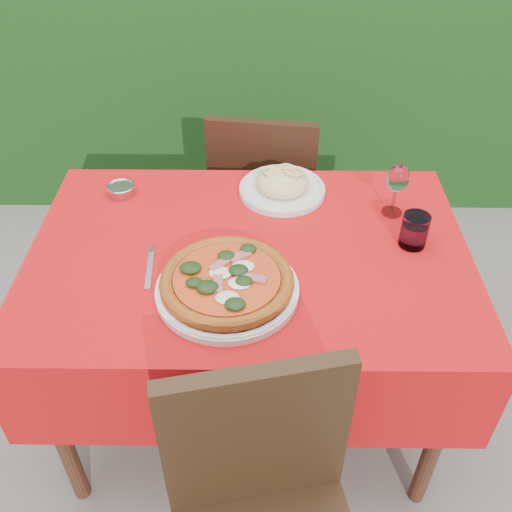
{
  "coord_description": "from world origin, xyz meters",
  "views": [
    {
      "loc": [
        0.03,
        -1.25,
        1.79
      ],
      "look_at": [
        0.02,
        -0.05,
        0.77
      ],
      "focal_mm": 40.0,
      "sensor_mm": 36.0,
      "label": 1
    }
  ],
  "objects_px": {
    "pizza_plate": "(227,283)",
    "water_glass": "(414,232)",
    "fork": "(149,270)",
    "wine_glass": "(398,180)",
    "steel_ramekin": "(121,190)",
    "pasta_plate": "(282,185)",
    "chair_far": "(264,197)"
  },
  "relations": [
    {
      "from": "fork",
      "to": "chair_far",
      "type": "bearing_deg",
      "value": 61.96
    },
    {
      "from": "wine_glass",
      "to": "pizza_plate",
      "type": "bearing_deg",
      "value": -143.67
    },
    {
      "from": "pizza_plate",
      "to": "pasta_plate",
      "type": "relative_size",
      "value": 1.61
    },
    {
      "from": "pasta_plate",
      "to": "pizza_plate",
      "type": "bearing_deg",
      "value": -108.2
    },
    {
      "from": "pizza_plate",
      "to": "steel_ramekin",
      "type": "height_order",
      "value": "pizza_plate"
    },
    {
      "from": "water_glass",
      "to": "fork",
      "type": "height_order",
      "value": "water_glass"
    },
    {
      "from": "pasta_plate",
      "to": "wine_glass",
      "type": "relative_size",
      "value": 1.64
    },
    {
      "from": "chair_far",
      "to": "pasta_plate",
      "type": "xyz_separation_m",
      "value": [
        0.05,
        -0.33,
        0.27
      ]
    },
    {
      "from": "pasta_plate",
      "to": "steel_ramekin",
      "type": "relative_size",
      "value": 3.37
    },
    {
      "from": "fork",
      "to": "pasta_plate",
      "type": "bearing_deg",
      "value": 41.94
    },
    {
      "from": "chair_far",
      "to": "water_glass",
      "type": "distance_m",
      "value": 0.79
    },
    {
      "from": "chair_far",
      "to": "water_glass",
      "type": "bearing_deg",
      "value": 132.72
    },
    {
      "from": "fork",
      "to": "steel_ramekin",
      "type": "bearing_deg",
      "value": 107.17
    },
    {
      "from": "pasta_plate",
      "to": "water_glass",
      "type": "xyz_separation_m",
      "value": [
        0.37,
        -0.26,
        0.02
      ]
    },
    {
      "from": "water_glass",
      "to": "chair_far",
      "type": "bearing_deg",
      "value": 125.18
    },
    {
      "from": "chair_far",
      "to": "wine_glass",
      "type": "height_order",
      "value": "wine_glass"
    },
    {
      "from": "fork",
      "to": "water_glass",
      "type": "bearing_deg",
      "value": 5.21
    },
    {
      "from": "chair_far",
      "to": "water_glass",
      "type": "height_order",
      "value": "chair_far"
    },
    {
      "from": "chair_far",
      "to": "pasta_plate",
      "type": "bearing_deg",
      "value": 106.76
    },
    {
      "from": "wine_glass",
      "to": "fork",
      "type": "xyz_separation_m",
      "value": [
        -0.71,
        -0.28,
        -0.12
      ]
    },
    {
      "from": "chair_far",
      "to": "water_glass",
      "type": "relative_size",
      "value": 8.7
    },
    {
      "from": "water_glass",
      "to": "wine_glass",
      "type": "height_order",
      "value": "wine_glass"
    },
    {
      "from": "pizza_plate",
      "to": "water_glass",
      "type": "relative_size",
      "value": 4.44
    },
    {
      "from": "chair_far",
      "to": "fork",
      "type": "xyz_separation_m",
      "value": [
        -0.32,
        -0.72,
        0.25
      ]
    },
    {
      "from": "pizza_plate",
      "to": "wine_glass",
      "type": "relative_size",
      "value": 2.64
    },
    {
      "from": "chair_far",
      "to": "fork",
      "type": "relative_size",
      "value": 4.25
    },
    {
      "from": "pizza_plate",
      "to": "water_glass",
      "type": "distance_m",
      "value": 0.56
    },
    {
      "from": "wine_glass",
      "to": "steel_ramekin",
      "type": "xyz_separation_m",
      "value": [
        -0.86,
        0.09,
        -0.1
      ]
    },
    {
      "from": "pasta_plate",
      "to": "water_glass",
      "type": "relative_size",
      "value": 2.75
    },
    {
      "from": "pizza_plate",
      "to": "fork",
      "type": "bearing_deg",
      "value": 159.4
    },
    {
      "from": "water_glass",
      "to": "steel_ramekin",
      "type": "xyz_separation_m",
      "value": [
        -0.89,
        0.25,
        -0.03
      ]
    },
    {
      "from": "water_glass",
      "to": "steel_ramekin",
      "type": "height_order",
      "value": "water_glass"
    }
  ]
}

